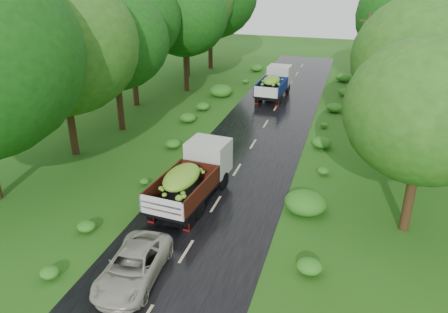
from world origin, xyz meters
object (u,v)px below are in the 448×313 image
at_px(car, 133,266).
at_px(truck_near, 194,174).
at_px(utility_pole, 363,64).
at_px(truck_far, 275,82).

bearing_deg(car, truck_near, 84.75).
relative_size(car, utility_pole, 0.55).
bearing_deg(truck_near, utility_pole, 70.12).
bearing_deg(truck_near, truck_far, 93.74).
bearing_deg(truck_far, car, -88.33).
distance_m(truck_near, utility_pole, 17.95).
bearing_deg(utility_pole, truck_far, 171.98).
relative_size(truck_near, car, 1.46).
height_order(truck_near, truck_far, truck_near).
xyz_separation_m(truck_near, utility_pole, (7.51, 16.11, 2.49)).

